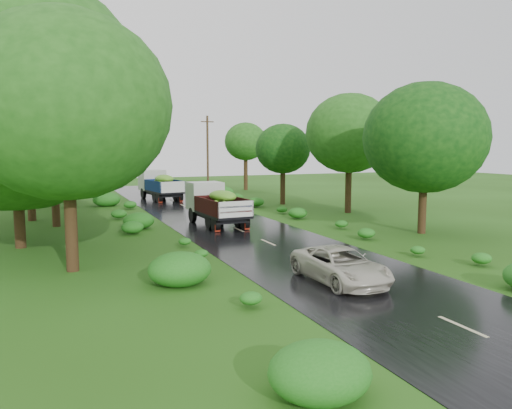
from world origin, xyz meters
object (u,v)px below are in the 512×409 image
truck_far (159,183)px  car (340,265)px  truck_near (215,202)px  utility_pole (208,155)px

truck_far → car: truck_far is taller
truck_near → utility_pole: utility_pole is taller
truck_near → car: (0.02, -13.42, -0.75)m
truck_far → car: bearing=-97.6°
utility_pole → truck_near: bearing=-114.6°
truck_near → truck_far: size_ratio=0.94×
car → utility_pole: (4.86, 30.55, 3.18)m
car → utility_pole: utility_pole is taller
truck_near → utility_pole: 17.98m
truck_far → car: size_ratio=1.49×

